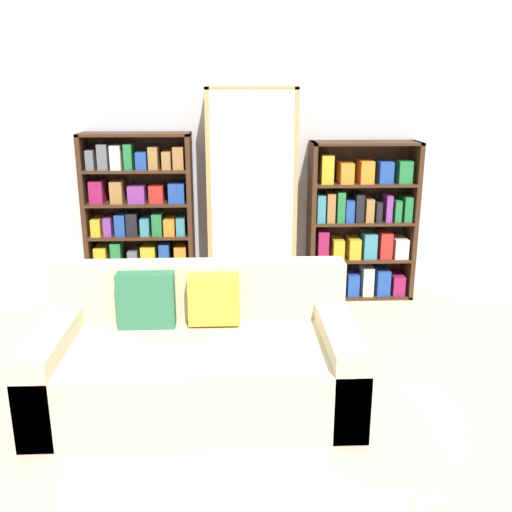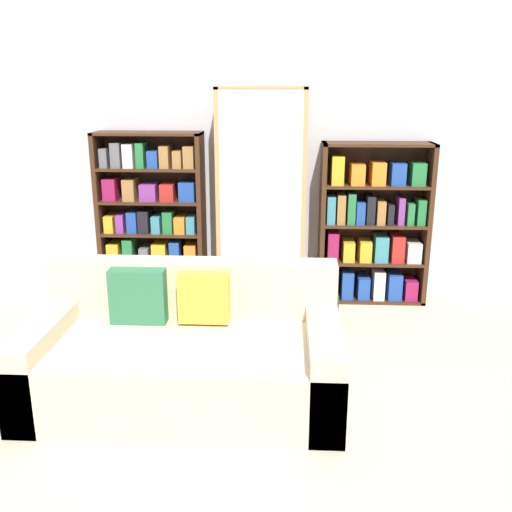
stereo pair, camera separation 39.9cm
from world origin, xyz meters
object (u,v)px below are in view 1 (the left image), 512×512
Objects in this scene: bookshelf_left at (140,221)px; display_cabinet at (251,199)px; couch at (198,358)px; bookshelf_right at (360,226)px; wine_bottle at (330,309)px.

bookshelf_left is 1.02m from display_cabinet.
couch is 1.93m from display_cabinet.
bookshelf_right is (1.99, -0.00, -0.07)m from bookshelf_left.
couch is 1.46m from wine_bottle.
bookshelf_right is (1.39, 1.79, 0.39)m from couch.
display_cabinet is 1.32× the size of bookshelf_right.
couch reaches higher than wine_bottle.
display_cabinet is 4.84× the size of wine_bottle.
display_cabinet reaches higher than couch.
bookshelf_right is at bearing -0.01° from bookshelf_left.
display_cabinet is at bearing 130.10° from wine_bottle.
couch is 2.30m from bookshelf_right.
bookshelf_left is at bearing 155.29° from wine_bottle.
bookshelf_left reaches higher than couch.
display_cabinet is at bearing -179.08° from bookshelf_right.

